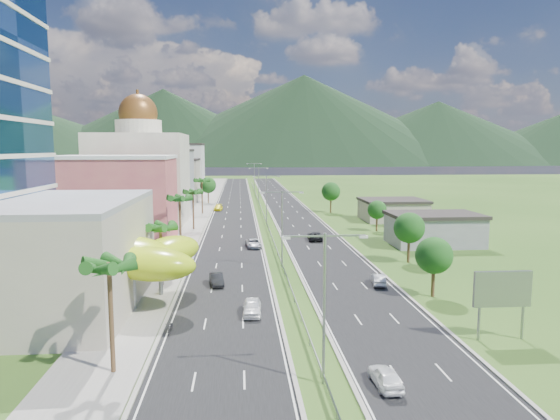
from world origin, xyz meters
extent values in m
plane|color=#2D5119|center=(0.00, 0.00, 0.00)|extent=(500.00, 500.00, 0.00)
cube|color=black|center=(-7.50, 90.00, 0.02)|extent=(11.00, 260.00, 0.04)
cube|color=black|center=(7.50, 90.00, 0.02)|extent=(11.00, 260.00, 0.04)
cube|color=gray|center=(-17.00, 90.00, 0.06)|extent=(7.00, 260.00, 0.12)
cube|color=gray|center=(0.00, 72.00, 0.62)|extent=(0.08, 216.00, 0.28)
cube|color=gray|center=(0.00, 174.00, 0.35)|extent=(0.10, 0.12, 0.70)
cylinder|color=gray|center=(0.00, -25.00, 5.50)|extent=(0.20, 0.20, 11.00)
cube|color=gray|center=(-1.44, -25.00, 10.80)|extent=(2.88, 0.12, 0.12)
cube|color=gray|center=(1.44, -25.00, 10.80)|extent=(2.88, 0.12, 0.12)
cube|color=silver|center=(-2.72, -25.00, 10.70)|extent=(0.60, 0.25, 0.18)
cube|color=silver|center=(2.72, -25.00, 10.70)|extent=(0.60, 0.25, 0.18)
cylinder|color=gray|center=(0.00, 10.00, 5.50)|extent=(0.20, 0.20, 11.00)
cube|color=gray|center=(-1.44, 10.00, 10.80)|extent=(2.88, 0.12, 0.12)
cube|color=gray|center=(1.44, 10.00, 10.80)|extent=(2.88, 0.12, 0.12)
cube|color=silver|center=(-2.72, 10.00, 10.70)|extent=(0.60, 0.25, 0.18)
cube|color=silver|center=(2.72, 10.00, 10.70)|extent=(0.60, 0.25, 0.18)
cylinder|color=gray|center=(0.00, 50.00, 5.50)|extent=(0.20, 0.20, 11.00)
cube|color=gray|center=(-1.44, 50.00, 10.80)|extent=(2.88, 0.12, 0.12)
cube|color=gray|center=(1.44, 50.00, 10.80)|extent=(2.88, 0.12, 0.12)
cube|color=silver|center=(-2.72, 50.00, 10.70)|extent=(0.60, 0.25, 0.18)
cube|color=silver|center=(2.72, 50.00, 10.70)|extent=(0.60, 0.25, 0.18)
cylinder|color=gray|center=(0.00, 95.00, 5.50)|extent=(0.20, 0.20, 11.00)
cube|color=gray|center=(-1.44, 95.00, 10.80)|extent=(2.88, 0.12, 0.12)
cube|color=gray|center=(1.44, 95.00, 10.80)|extent=(2.88, 0.12, 0.12)
cube|color=silver|center=(-2.72, 95.00, 10.70)|extent=(0.60, 0.25, 0.18)
cube|color=silver|center=(2.72, 95.00, 10.70)|extent=(0.60, 0.25, 0.18)
cylinder|color=gray|center=(0.00, 140.00, 5.50)|extent=(0.20, 0.20, 11.00)
cube|color=gray|center=(-1.44, 140.00, 10.80)|extent=(2.88, 0.12, 0.12)
cube|color=gray|center=(1.44, 140.00, 10.80)|extent=(2.88, 0.12, 0.12)
cube|color=silver|center=(-2.72, 140.00, 10.70)|extent=(0.60, 0.25, 0.18)
cube|color=silver|center=(2.72, 140.00, 10.70)|extent=(0.60, 0.25, 0.18)
cylinder|color=gray|center=(-24.00, -2.00, 2.00)|extent=(0.50, 0.50, 4.00)
cylinder|color=gray|center=(-17.00, -7.00, 2.00)|extent=(0.50, 0.50, 4.00)
cylinder|color=gray|center=(-21.00, -10.00, 2.00)|extent=(0.50, 0.50, 4.00)
cylinder|color=gray|center=(-15.00, -2.00, 2.00)|extent=(0.50, 0.50, 4.00)
cube|color=#B54A55|center=(-28.00, 32.00, 7.50)|extent=(20.00, 15.00, 15.00)
cube|color=#C0B39F|center=(-28.00, 55.00, 10.00)|extent=(20.00, 20.00, 20.00)
cylinder|color=#C0B39F|center=(-28.00, 55.00, 21.50)|extent=(10.00, 10.00, 3.00)
sphere|color=brown|center=(-28.00, 55.00, 24.50)|extent=(8.40, 8.40, 8.40)
cube|color=gray|center=(-27.00, 80.00, 8.00)|extent=(16.00, 15.00, 16.00)
cube|color=#A29785|center=(-27.00, 102.00, 6.50)|extent=(16.00, 15.00, 13.00)
cube|color=silver|center=(-27.00, 125.00, 9.00)|extent=(16.00, 15.00, 18.00)
cylinder|color=gray|center=(15.00, -18.00, 1.60)|extent=(0.24, 0.24, 3.20)
cylinder|color=gray|center=(19.00, -18.00, 1.60)|extent=(0.24, 0.24, 3.20)
cube|color=#D85919|center=(17.00, -18.00, 4.60)|extent=(5.20, 0.35, 3.20)
cube|color=gray|center=(28.00, 25.00, 2.50)|extent=(15.00, 10.00, 5.00)
cube|color=#A29785|center=(30.00, 55.00, 2.20)|extent=(14.00, 12.00, 4.40)
cylinder|color=#47301C|center=(-15.50, -22.00, 4.25)|extent=(0.36, 0.36, 8.50)
cylinder|color=#47301C|center=(-15.50, 2.00, 3.75)|extent=(0.36, 0.36, 7.50)
cylinder|color=#47301C|center=(-15.50, 22.00, 4.50)|extent=(0.36, 0.36, 9.00)
cylinder|color=#47301C|center=(-15.50, 45.00, 4.00)|extent=(0.36, 0.36, 8.00)
cylinder|color=#47301C|center=(-15.50, 70.00, 4.40)|extent=(0.36, 0.36, 8.80)
cylinder|color=#47301C|center=(-15.50, 95.00, 2.45)|extent=(0.40, 0.40, 4.90)
sphere|color=#1D5319|center=(-15.50, 95.00, 5.60)|extent=(4.90, 4.90, 4.90)
cylinder|color=#47301C|center=(16.00, -5.00, 2.10)|extent=(0.40, 0.40, 4.20)
sphere|color=#1D5319|center=(16.00, -5.00, 4.80)|extent=(4.20, 4.20, 4.20)
cylinder|color=#47301C|center=(19.00, 12.00, 2.27)|extent=(0.40, 0.40, 4.55)
sphere|color=#1D5319|center=(19.00, 12.00, 5.20)|extent=(4.55, 4.55, 4.55)
cylinder|color=#47301C|center=(22.00, 40.00, 1.92)|extent=(0.40, 0.40, 3.85)
sphere|color=#1D5319|center=(22.00, 40.00, 4.40)|extent=(3.85, 3.85, 3.85)
cylinder|color=#47301C|center=(18.00, 70.00, 2.45)|extent=(0.40, 0.40, 4.90)
sphere|color=#1D5319|center=(18.00, 70.00, 5.60)|extent=(4.90, 4.90, 4.90)
imported|color=white|center=(-4.73, -9.62, 0.81)|extent=(2.01, 4.61, 1.55)
imported|color=black|center=(-8.82, 1.82, 0.75)|extent=(2.11, 4.49, 1.42)
imported|color=#A7A8AE|center=(-3.63, 24.93, 0.77)|extent=(2.92, 5.43, 1.45)
imported|color=yellow|center=(-11.72, 76.87, 0.80)|extent=(2.48, 5.35, 1.51)
imported|color=white|center=(4.33, -25.80, 0.75)|extent=(1.80, 4.19, 1.41)
imported|color=#A2A4AA|center=(11.15, 0.26, 0.74)|extent=(2.13, 4.42, 1.40)
imported|color=black|center=(7.87, 30.80, 0.79)|extent=(2.86, 5.58, 1.51)
imported|color=black|center=(-12.30, -14.25, 0.72)|extent=(0.67, 2.13, 1.36)
camera|label=1|loc=(-5.87, -58.71, 16.84)|focal=32.00mm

